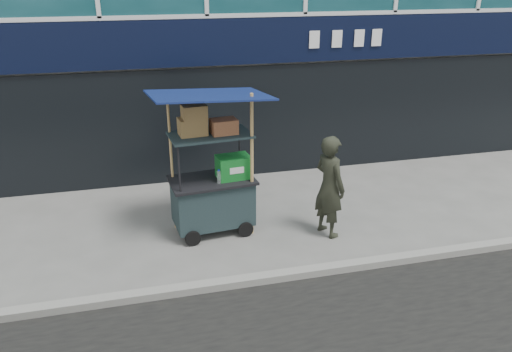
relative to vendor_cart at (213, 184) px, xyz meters
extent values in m
plane|color=#60605B|center=(0.35, -1.53, -0.88)|extent=(80.00, 80.00, 0.00)
cube|color=gray|center=(0.35, -1.73, -0.82)|extent=(80.00, 0.18, 0.12)
cube|color=black|center=(0.35, 2.33, 2.02)|extent=(15.68, 0.06, 0.90)
cube|color=black|center=(0.35, 2.37, 0.32)|extent=(15.68, 0.04, 2.40)
cube|color=black|center=(-0.02, 0.00, -0.33)|extent=(1.38, 0.89, 0.77)
cylinder|color=black|center=(-0.44, -0.44, -0.75)|extent=(0.27, 0.08, 0.26)
cylinder|color=black|center=(0.48, -0.35, -0.75)|extent=(0.27, 0.08, 0.26)
cube|color=black|center=(-0.02, 0.00, 0.07)|extent=(1.48, 0.99, 0.04)
cylinder|color=black|center=(-0.58, -0.38, 0.46)|extent=(0.04, 0.04, 0.82)
cylinder|color=black|center=(0.61, -0.26, 0.46)|extent=(0.04, 0.04, 0.82)
cylinder|color=black|center=(-0.65, 0.27, 0.46)|extent=(0.04, 0.04, 0.82)
cylinder|color=black|center=(0.54, 0.39, 0.46)|extent=(0.04, 0.04, 0.82)
cube|color=black|center=(-0.02, 0.00, 0.87)|extent=(1.38, 0.89, 0.03)
cylinder|color=#9D7347|center=(0.61, -0.26, 0.35)|extent=(0.06, 0.06, 2.46)
cylinder|color=#9D7347|center=(-0.65, 0.27, 0.29)|extent=(0.05, 0.05, 2.35)
cube|color=#0D1D4A|center=(-0.02, 0.00, 1.52)|extent=(1.99, 1.49, 0.22)
cube|color=#106A18|center=(0.35, -0.01, 0.28)|extent=(0.58, 0.44, 0.38)
cylinder|color=silver|center=(0.07, -0.21, 0.20)|extent=(0.08, 0.08, 0.22)
cylinder|color=#1730B3|center=(0.07, -0.21, 0.32)|extent=(0.04, 0.04, 0.02)
cube|color=brown|center=(-0.30, 0.03, 1.02)|extent=(0.47, 0.37, 0.27)
cube|color=#9D7244|center=(0.20, -0.03, 1.00)|extent=(0.44, 0.35, 0.24)
cube|color=brown|center=(-0.26, 0.01, 1.27)|extent=(0.41, 0.32, 0.22)
imported|color=#25291E|center=(1.87, -0.57, 0.00)|extent=(0.62, 0.75, 1.77)
camera|label=1|loc=(-1.16, -7.67, 3.33)|focal=35.00mm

